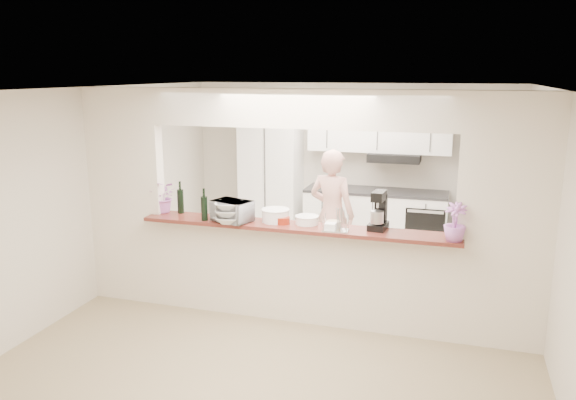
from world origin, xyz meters
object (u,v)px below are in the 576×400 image
at_px(person, 332,215).
at_px(toaster_oven, 232,211).
at_px(refrigerator, 489,204).
at_px(stand_mixer, 379,212).

bearing_deg(person, toaster_oven, 76.67).
xyz_separation_m(refrigerator, stand_mixer, (-1.20, -2.59, 0.42)).
bearing_deg(refrigerator, stand_mixer, -114.86).
bearing_deg(person, refrigerator, -132.72).
xyz_separation_m(stand_mixer, person, (-0.78, 1.31, -0.42)).
xyz_separation_m(toaster_oven, person, (0.77, 1.47, -0.35)).
bearing_deg(refrigerator, toaster_oven, -135.00).
bearing_deg(stand_mixer, person, 120.66).
bearing_deg(toaster_oven, refrigerator, 62.73).
relative_size(stand_mixer, person, 0.23).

